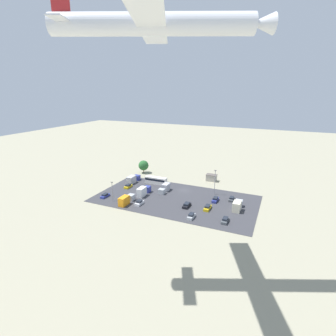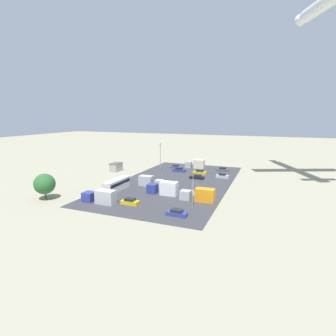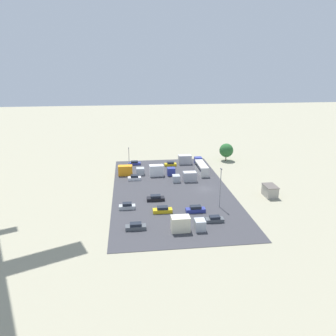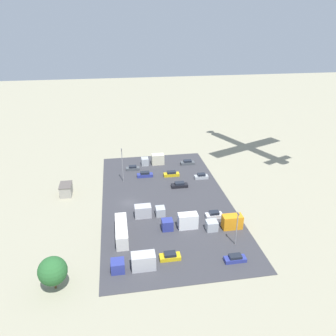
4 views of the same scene
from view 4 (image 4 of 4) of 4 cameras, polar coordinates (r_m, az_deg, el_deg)
The scene contains 21 objects.
ground_plane at distance 86.43m, azimuth -6.81°, elevation -6.10°, with size 400.00×400.00×0.00m, color gray.
parking_lot_surface at distance 87.16m, azimuth -0.44°, elevation -5.60°, with size 61.80×33.07×0.08m.
shed_building at distance 93.25m, azimuth -17.32°, elevation -3.61°, with size 4.86×3.22×3.10m.
bus at distance 73.34m, azimuth -8.10°, elevation -10.72°, with size 10.03×2.61×3.14m.
parked_car_0 at distance 104.32m, azimuth -6.15°, elevation -0.03°, with size 1.72×4.18×1.41m.
parked_car_1 at distance 107.84m, azimuth 3.41°, elevation 0.95°, with size 1.79×4.51×1.50m.
parked_car_2 at distance 99.73m, azimuth 0.60°, elevation -1.05°, with size 1.79×4.73×1.54m.
parked_car_3 at distance 80.50m, azimuth 8.02°, elevation -8.08°, with size 1.87×4.05×1.58m.
parked_car_4 at distance 98.69m, azimuth 5.81°, elevation -1.46°, with size 1.73×4.06×1.60m.
parked_car_5 at distance 93.35m, azimuth 2.02°, elevation -2.97°, with size 1.92×4.70×1.48m.
parked_car_6 at distance 99.46m, azimuth -4.04°, elevation -1.16°, with size 1.73×4.78×1.64m.
parked_car_7 at distance 68.38m, azimuth 11.61°, elevation -15.18°, with size 1.75×4.34×1.42m.
parked_car_8 at distance 67.55m, azimuth 0.35°, elevation -15.12°, with size 1.90×4.21×1.48m.
parked_truck_0 at distance 76.60m, azimuth 10.14°, elevation -9.37°, with size 2.32×8.37×3.23m.
parked_truck_1 at distance 75.54m, azimuth 2.46°, elevation -9.36°, with size 2.33×8.23×3.54m.
parked_truck_2 at distance 107.51m, azimuth -2.43°, elevation 1.43°, with size 2.55×7.45×3.39m.
parked_truck_3 at distance 65.12m, azimuth -5.55°, elevation -16.06°, with size 2.59×8.48×3.23m.
parked_truck_4 at distance 79.95m, azimuth -3.52°, elevation -7.52°, with size 2.46×7.34×2.94m.
tree_near_shed at distance 62.90m, azimuth -19.45°, elevation -16.55°, with size 5.10×5.10×6.46m.
light_pole_lot_centre at distance 95.21m, azimuth -7.95°, elevation 0.67°, with size 0.90×0.28×10.25m.
light_pole_lot_edge at distance 70.51m, azimuth 11.90°, elevation -10.09°, with size 0.90×0.28×7.70m.
Camera 4 is at (74.47, -1.89, 43.84)m, focal length 35.00 mm.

